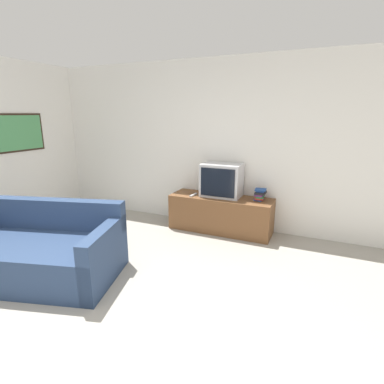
{
  "coord_description": "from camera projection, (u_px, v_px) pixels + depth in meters",
  "views": [
    {
      "loc": [
        1.51,
        -1.48,
        1.78
      ],
      "look_at": [
        -0.13,
        2.21,
        0.72
      ],
      "focal_mm": 28.0,
      "sensor_mm": 36.0,
      "label": 1
    }
  ],
  "objects": [
    {
      "name": "ground_plane",
      "position": [
        93.0,
        348.0,
        2.35
      ],
      "size": [
        14.0,
        14.0,
        0.0
      ],
      "primitive_type": "plane",
      "color": "#9E998E"
    },
    {
      "name": "wall_back",
      "position": [
        221.0,
        145.0,
        4.7
      ],
      "size": [
        9.0,
        0.06,
        2.6
      ],
      "color": "white",
      "rests_on": "ground_plane"
    },
    {
      "name": "tv_stand",
      "position": [
        221.0,
        214.0,
        4.64
      ],
      "size": [
        1.57,
        0.5,
        0.55
      ],
      "color": "brown",
      "rests_on": "ground_plane"
    },
    {
      "name": "television",
      "position": [
        222.0,
        180.0,
        4.57
      ],
      "size": [
        0.6,
        0.39,
        0.5
      ],
      "color": "silver",
      "rests_on": "tv_stand"
    },
    {
      "name": "couch",
      "position": [
        36.0,
        252.0,
        3.36
      ],
      "size": [
        2.01,
        1.41,
        0.79
      ],
      "rotation": [
        0.0,
        0.0,
        0.28
      ],
      "color": "navy",
      "rests_on": "ground_plane"
    },
    {
      "name": "book_stack",
      "position": [
        260.0,
        194.0,
        4.39
      ],
      "size": [
        0.17,
        0.22,
        0.16
      ],
      "color": "#23478E",
      "rests_on": "tv_stand"
    },
    {
      "name": "remote_on_stand",
      "position": [
        193.0,
        195.0,
        4.64
      ],
      "size": [
        0.06,
        0.19,
        0.02
      ],
      "rotation": [
        0.0,
        0.0,
        -0.1
      ],
      "color": "#B7B7B7",
      "rests_on": "tv_stand"
    }
  ]
}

